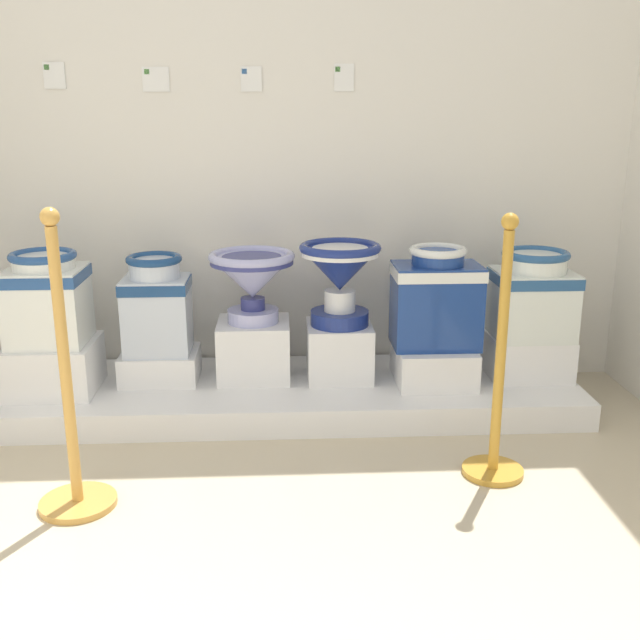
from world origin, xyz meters
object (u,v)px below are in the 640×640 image
Objects in this scene: antique_toilet_pale_glazed at (533,292)px; info_placard_third at (251,79)px; antique_toilet_central_ornate at (157,303)px; antique_toilet_slender_white at (340,272)px; info_placard_second at (156,79)px; antique_toilet_leftmost at (252,276)px; plinth_block_rightmost at (54,366)px; info_placard_fourth at (344,77)px; stanchion_post_near_right at (498,396)px; info_placard_first at (54,75)px; antique_toilet_rightmost at (47,296)px; plinth_block_pale_glazed at (528,356)px; antique_toilet_squat_floral at (436,296)px; plinth_block_leftmost at (254,349)px; stanchion_post_near_left at (71,427)px; plinth_block_central_ornate at (161,365)px; plinth_block_slender_white at (339,351)px; plinth_block_squat_floral at (433,363)px.

antique_toilet_pale_glazed is 3.64× the size of info_placard_third.
antique_toilet_slender_white is at bearing -0.95° from antique_toilet_central_ornate.
antique_toilet_leftmost is at bearing -35.37° from info_placard_second.
antique_toilet_central_ornate is at bearing 13.77° from plinth_block_rightmost.
info_placard_fourth is (0.44, 0.00, 0.01)m from info_placard_third.
info_placard_second is at bearing 141.38° from stanchion_post_near_right.
antique_toilet_pale_glazed is (0.92, -0.03, -0.10)m from antique_toilet_slender_white.
stanchion_post_near_right is (0.96, -0.80, -0.30)m from antique_toilet_leftmost.
antique_toilet_leftmost is at bearing -19.01° from info_placard_first.
info_placard_second reaches higher than antique_toilet_rightmost.
antique_toilet_rightmost reaches higher than plinth_block_rightmost.
antique_toilet_leftmost is (0.45, 0.01, 0.12)m from antique_toilet_central_ornate.
info_placard_third is at bearing 164.38° from plinth_block_pale_glazed.
stanchion_post_near_right is at bearing -38.62° from info_placard_second.
info_placard_third reaches higher than antique_toilet_squat_floral.
info_placard_third reaches higher than plinth_block_leftmost.
plinth_block_pale_glazed is 3.12× the size of info_placard_first.
antique_toilet_leftmost reaches higher than antique_toilet_central_ornate.
info_placard_fourth reaches higher than stanchion_post_near_left.
stanchion_post_near_right is (1.87, -0.68, 0.08)m from plinth_block_rightmost.
antique_toilet_rightmost is 0.97m from plinth_block_leftmost.
antique_toilet_leftmost is 1.04× the size of antique_toilet_slender_white.
info_placard_second reaches higher than plinth_block_pale_glazed.
plinth_block_central_ornate is at bearing -35.05° from info_placard_first.
antique_toilet_rightmost is 2.01m from stanchion_post_near_right.
antique_toilet_slender_white is at bearing 178.28° from antique_toilet_pale_glazed.
plinth_block_rightmost is 0.38× the size of stanchion_post_near_right.
antique_toilet_rightmost is 1.16× the size of plinth_block_central_ornate.
antique_toilet_slender_white is (0.86, -0.01, 0.45)m from plinth_block_central_ornate.
antique_toilet_pale_glazed is at bearing -1.72° from antique_toilet_slender_white.
antique_toilet_central_ornate reaches higher than plinth_block_rightmost.
plinth_block_slender_white is 0.28× the size of stanchion_post_near_left.
antique_toilet_slender_white is 0.63m from plinth_block_squat_floral.
stanchion_post_near_left is at bearing -154.77° from plinth_block_pale_glazed.
info_placard_fourth is (-0.41, 0.41, 0.98)m from antique_toilet_squat_floral.
antique_toilet_pale_glazed is (0.47, 0.04, 0.00)m from antique_toilet_squat_floral.
plinth_block_slender_white is 0.30× the size of stanchion_post_near_right.
antique_toilet_squat_floral is 3.92× the size of info_placard_first.
plinth_block_pale_glazed is at bearing -90.00° from antique_toilet_pale_glazed.
plinth_block_central_ornate is (0.47, 0.11, -0.04)m from plinth_block_rightmost.
antique_toilet_central_ornate reaches higher than plinth_block_slender_white.
plinth_block_leftmost is 0.89× the size of plinth_block_squat_floral.
plinth_block_slender_white is 0.81× the size of plinth_block_pale_glazed.
antique_toilet_rightmost is 0.90× the size of antique_toilet_central_ornate.
plinth_block_rightmost is 0.93× the size of antique_toilet_pale_glazed.
antique_toilet_rightmost is 0.93m from stanchion_post_near_left.
stanchion_post_near_right reaches higher than antique_toilet_squat_floral.
antique_toilet_leftmost is at bearing 173.53° from plinth_block_squat_floral.
plinth_block_slender_white is 2.67× the size of info_placard_third.
antique_toilet_leftmost is 1.05m from info_placard_fourth.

